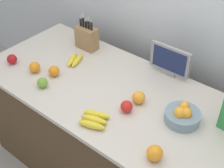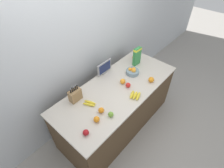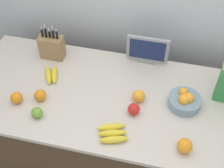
% 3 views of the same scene
% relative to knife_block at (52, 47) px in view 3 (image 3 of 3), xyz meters
% --- Properties ---
extents(ground_plane, '(14.00, 14.00, 0.00)m').
position_rel_knife_block_xyz_m(ground_plane, '(0.57, -0.29, -0.98)').
color(ground_plane, gray).
extents(counter, '(2.12, 0.89, 0.89)m').
position_rel_knife_block_xyz_m(counter, '(0.57, -0.29, -0.54)').
color(counter, '#4C3823').
rests_on(counter, ground_plane).
extents(knife_block, '(0.18, 0.10, 0.29)m').
position_rel_knife_block_xyz_m(knife_block, '(0.00, 0.00, 0.00)').
color(knife_block, '#937047').
rests_on(knife_block, counter).
extents(small_monitor, '(0.30, 0.03, 0.23)m').
position_rel_knife_block_xyz_m(small_monitor, '(0.70, 0.09, 0.03)').
color(small_monitor, gray).
rests_on(small_monitor, counter).
extents(fruit_bowl, '(0.21, 0.21, 0.12)m').
position_rel_knife_block_xyz_m(fruit_bowl, '(1.00, -0.26, -0.05)').
color(fruit_bowl, gray).
rests_on(fruit_bowl, counter).
extents(banana_bunch_left, '(0.14, 0.20, 0.04)m').
position_rel_knife_block_xyz_m(banana_bunch_left, '(0.07, -0.21, -0.07)').
color(banana_bunch_left, yellow).
rests_on(banana_bunch_left, counter).
extents(banana_bunch_right, '(0.21, 0.18, 0.04)m').
position_rel_knife_block_xyz_m(banana_bunch_right, '(0.60, -0.60, -0.07)').
color(banana_bunch_right, yellow).
rests_on(banana_bunch_right, counter).
extents(apple_near_bananas, '(0.07, 0.07, 0.07)m').
position_rel_knife_block_xyz_m(apple_near_bananas, '(0.11, -0.56, -0.06)').
color(apple_near_bananas, '#6B9E33').
rests_on(apple_near_bananas, counter).
extents(apple_by_knife_block, '(0.08, 0.08, 0.08)m').
position_rel_knife_block_xyz_m(apple_by_knife_block, '(0.70, -0.40, -0.06)').
color(apple_by_knife_block, red).
rests_on(apple_by_knife_block, counter).
extents(orange_mid_left, '(0.08, 0.08, 0.08)m').
position_rel_knife_block_xyz_m(orange_mid_left, '(-0.07, -0.48, -0.05)').
color(orange_mid_left, orange).
rests_on(orange_mid_left, counter).
extents(orange_front_right, '(0.08, 0.08, 0.08)m').
position_rel_knife_block_xyz_m(orange_front_right, '(0.07, -0.43, -0.05)').
color(orange_front_right, orange).
rests_on(orange_front_right, counter).
extents(orange_front_center, '(0.08, 0.08, 0.08)m').
position_rel_knife_block_xyz_m(orange_front_center, '(0.71, -0.28, -0.05)').
color(orange_front_center, orange).
rests_on(orange_front_center, counter).
extents(orange_front_left, '(0.09, 0.09, 0.09)m').
position_rel_knife_block_xyz_m(orange_front_left, '(1.03, -0.60, -0.05)').
color(orange_front_left, orange).
rests_on(orange_front_left, counter).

